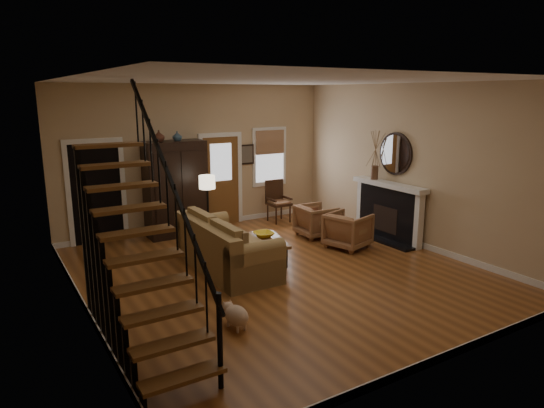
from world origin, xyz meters
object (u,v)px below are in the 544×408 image
floor_lamp (208,210)px  armoire (176,189)px  sofa (226,245)px  coffee_table (266,250)px  side_chair (279,201)px  armchair_left (348,230)px  armchair_right (316,221)px

floor_lamp → armoire: bearing=110.9°
sofa → coffee_table: sofa is taller
sofa → side_chair: (2.55, 2.30, 0.07)m
sofa → armchair_left: size_ratio=2.97×
armchair_left → side_chair: bearing=-14.3°
sofa → coffee_table: bearing=-0.7°
armoire → coffee_table: (0.80, -2.51, -0.84)m
armoire → armchair_right: armoire is taller
coffee_table → armchair_left: size_ratio=1.40×
armoire → floor_lamp: (0.35, -0.92, -0.33)m
armoire → sofa: size_ratio=0.88×
side_chair → coffee_table: bearing=-127.1°
floor_lamp → side_chair: floor_lamp is taller
armchair_left → floor_lamp: floor_lamp is taller
armoire → armchair_right: (2.59, -1.69, -0.70)m
armchair_left → floor_lamp: size_ratio=0.55×
floor_lamp → armchair_left: bearing=-37.4°
armchair_left → floor_lamp: bearing=35.8°
sofa → floor_lamp: (0.35, 1.59, 0.28)m
coffee_table → floor_lamp: size_ratio=0.77×
sofa → side_chair: side_chair is taller
coffee_table → armchair_right: (1.78, 0.82, 0.14)m
coffee_table → floor_lamp: (-0.45, 1.60, 0.51)m
armchair_right → coffee_table: bearing=117.7°
coffee_table → armchair_right: bearing=24.8°
coffee_table → sofa: bearing=179.1°
armoire → armchair_right: bearing=-33.2°
armoire → side_chair: bearing=-4.5°
armchair_right → side_chair: side_chair is taller
coffee_table → armchair_right: 1.97m
floor_lamp → side_chair: size_ratio=1.42×
coffee_table → armchair_right: armchair_right is taller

